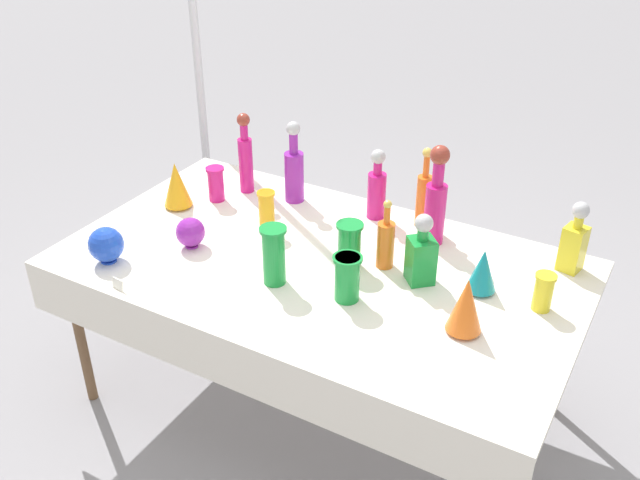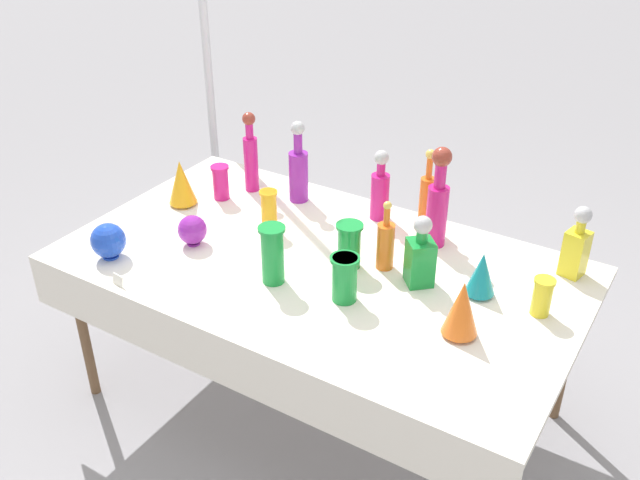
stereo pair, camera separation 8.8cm
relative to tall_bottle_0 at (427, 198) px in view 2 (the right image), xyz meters
name	(u,v)px [view 2 (the right image)]	position (x,y,z in m)	size (l,w,h in m)	color
ground_plane	(320,403)	(-0.24, -0.48, -0.90)	(40.00, 40.00, 0.00)	gray
display_table	(317,274)	(-0.24, -0.50, -0.19)	(2.04, 1.17, 0.76)	white
tall_bottle_0	(427,198)	(0.00, 0.00, 0.00)	(0.06, 0.06, 0.36)	orange
tall_bottle_1	(298,169)	(-0.60, -0.07, 0.01)	(0.09, 0.09, 0.38)	purple
tall_bottle_2	(380,190)	(-0.21, -0.03, 0.00)	(0.08, 0.08, 0.32)	#C61972
tall_bottle_3	(385,244)	(0.00, -0.38, -0.03)	(0.07, 0.07, 0.29)	orange
tall_bottle_4	(251,156)	(-0.85, -0.10, 0.04)	(0.07, 0.07, 0.39)	#C61972
tall_bottle_5	(438,202)	(0.09, -0.11, 0.05)	(0.09, 0.09, 0.43)	#C61972
square_decanter_0	(577,246)	(0.64, -0.04, -0.01)	(0.10, 0.10, 0.29)	yellow
square_decanter_1	(420,256)	(0.16, -0.41, -0.02)	(0.14, 0.14, 0.29)	#198C38
slender_vase_0	(349,244)	(-0.12, -0.45, -0.04)	(0.11, 0.11, 0.19)	#198C38
slender_vase_1	(542,295)	(0.61, -0.36, -0.06)	(0.08, 0.08, 0.15)	yellow
slender_vase_2	(273,253)	(-0.31, -0.69, -0.01)	(0.10, 0.10, 0.24)	#198C38
slender_vase_3	(345,277)	(-0.03, -0.65, -0.04)	(0.11, 0.11, 0.18)	#198C38
slender_vase_4	(221,181)	(-0.91, -0.25, -0.05)	(0.08, 0.08, 0.16)	#C61972
slender_vase_5	(269,209)	(-0.56, -0.37, -0.04)	(0.08, 0.08, 0.18)	orange
fluted_vase_0	(462,308)	(0.41, -0.62, -0.03)	(0.12, 0.12, 0.22)	orange
fluted_vase_1	(482,274)	(0.39, -0.36, -0.05)	(0.11, 0.11, 0.18)	teal
fluted_vase_2	(181,182)	(-1.03, -0.39, -0.03)	(0.13, 0.13, 0.22)	orange
round_bowl_0	(192,230)	(-0.75, -0.64, -0.07)	(0.12, 0.12, 0.13)	purple
round_bowl_1	(108,241)	(-0.97, -0.89, -0.06)	(0.14, 0.14, 0.15)	blue
price_tag_left	(118,280)	(-0.80, -1.02, -0.12)	(0.05, 0.01, 0.04)	white
canopy_pole	(209,76)	(-1.44, 0.33, 0.20)	(0.18, 0.18, 2.73)	silver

